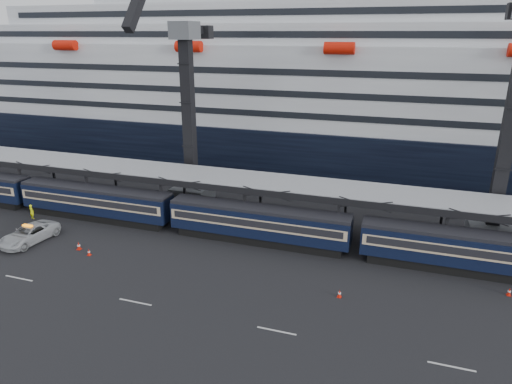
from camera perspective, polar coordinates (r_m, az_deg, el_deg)
ground at (r=38.04m, az=7.30°, el=-14.02°), size 260.00×260.00×0.00m
lane_markings at (r=33.50m, az=20.05°, el=-20.46°), size 111.00×4.27×0.02m
train at (r=46.47m, az=4.27°, el=-4.32°), size 133.05×3.00×4.05m
canopy at (r=48.26m, az=10.90°, el=0.18°), size 130.00×6.25×5.53m
cruise_ship at (r=78.07m, az=13.85°, el=12.60°), size 214.09×28.84×34.00m
crane_dark_near at (r=56.78m, az=-8.63°, el=10.14°), size 4.50×17.75×35.08m
pickup_truck at (r=53.38m, az=-26.51°, el=-4.73°), size 3.56×6.64×1.77m
worker at (r=59.78m, az=-26.24°, el=-2.22°), size 0.73×0.58×1.75m
traffic_cone_b at (r=48.22m, az=-20.16°, el=-7.07°), size 0.34×0.34×0.68m
traffic_cone_c at (r=49.76m, az=-21.28°, el=-6.28°), size 0.41×0.41×0.83m
traffic_cone_d at (r=39.36m, az=10.40°, el=-12.36°), size 0.35×0.35×0.70m
traffic_cone_f at (r=44.35m, az=29.10°, el=-10.83°), size 0.35×0.35×0.70m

